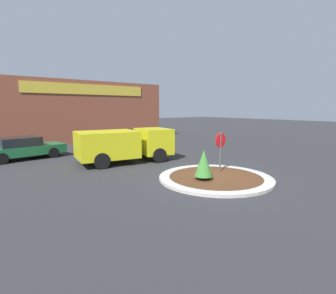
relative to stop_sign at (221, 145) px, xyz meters
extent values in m
plane|color=#2D2D30|center=(-0.92, -0.54, -1.40)|extent=(120.00, 120.00, 0.00)
cylinder|color=#BCB7AD|center=(-0.92, -0.54, -1.33)|extent=(5.06, 5.06, 0.12)
cylinder|color=#4C2D19|center=(-0.92, -0.54, -1.33)|extent=(4.15, 4.15, 0.12)
cylinder|color=#4C4C51|center=(0.00, 0.00, -0.39)|extent=(0.07, 0.07, 2.02)
cylinder|color=#B71414|center=(0.00, 0.00, 0.25)|extent=(0.71, 0.03, 0.71)
cylinder|color=brown|center=(-1.69, -0.55, -1.19)|extent=(0.08, 0.08, 0.15)
cone|color=#3D7F33|center=(-1.69, -0.55, -0.55)|extent=(0.79, 0.79, 1.13)
cube|color=gold|center=(-0.44, 5.02, -0.24)|extent=(2.08, 2.52, 1.53)
cube|color=gold|center=(-3.35, 5.48, -0.27)|extent=(3.60, 2.88, 1.49)
cube|color=black|center=(0.16, 4.92, 0.02)|extent=(0.36, 2.01, 0.54)
cylinder|color=black|center=(-0.43, 6.13, -0.97)|extent=(0.89, 0.40, 0.86)
cylinder|color=black|center=(-0.78, 3.96, -0.97)|extent=(0.89, 0.40, 0.86)
cylinder|color=black|center=(-3.76, 6.66, -0.97)|extent=(0.89, 0.40, 0.86)
cylinder|color=black|center=(-4.11, 4.49, -0.97)|extent=(0.89, 0.40, 0.86)
cube|color=brown|center=(-0.58, 18.04, 1.42)|extent=(15.67, 6.00, 5.63)
cube|color=gold|center=(-0.58, 15.01, 3.42)|extent=(10.97, 0.08, 0.90)
cube|color=#1E6638|center=(-6.82, 9.98, -0.83)|extent=(4.85, 2.37, 0.56)
cube|color=black|center=(-7.05, 9.95, -0.28)|extent=(2.42, 1.84, 0.55)
cylinder|color=black|center=(-5.50, 10.98, -1.06)|extent=(0.69, 0.28, 0.67)
cylinder|color=black|center=(-5.28, 9.37, -1.06)|extent=(0.69, 0.28, 0.67)
cylinder|color=black|center=(-8.14, 8.98, -1.06)|extent=(0.69, 0.28, 0.67)
camera|label=1|loc=(-9.62, -8.28, 1.78)|focal=28.00mm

